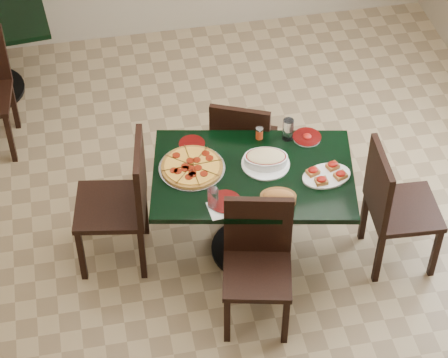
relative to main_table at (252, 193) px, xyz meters
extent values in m
plane|color=#8B7450|center=(-0.25, 0.00, -0.57)|extent=(5.50, 5.50, 0.00)
cube|color=black|center=(0.00, 0.00, 0.16)|extent=(1.43, 1.07, 0.04)
cylinder|color=black|center=(0.00, 0.00, -0.21)|extent=(0.11, 0.11, 0.71)
cylinder|color=black|center=(0.00, 0.00, -0.55)|extent=(0.55, 0.55, 0.03)
cube|color=black|center=(0.08, 0.64, -0.14)|extent=(0.55, 0.55, 0.04)
cube|color=black|center=(0.01, 0.47, 0.10)|extent=(0.40, 0.20, 0.45)
cube|color=black|center=(0.32, 0.73, -0.36)|extent=(0.05, 0.05, 0.41)
cube|color=black|center=(0.18, 0.41, -0.36)|extent=(0.05, 0.05, 0.41)
cube|color=black|center=(-0.01, 0.88, -0.36)|extent=(0.05, 0.05, 0.41)
cube|color=black|center=(-0.15, 0.55, -0.36)|extent=(0.05, 0.05, 0.41)
cube|color=black|center=(-0.09, -0.58, -0.13)|extent=(0.51, 0.51, 0.04)
cube|color=black|center=(-0.05, -0.39, 0.11)|extent=(0.42, 0.13, 0.45)
cube|color=black|center=(-0.31, -0.71, -0.36)|extent=(0.05, 0.05, 0.41)
cube|color=black|center=(-0.23, -0.36, -0.36)|extent=(0.05, 0.05, 0.41)
cube|color=black|center=(0.04, -0.79, -0.36)|extent=(0.05, 0.05, 0.41)
cube|color=black|center=(0.12, -0.44, -0.36)|extent=(0.05, 0.05, 0.41)
cube|color=black|center=(0.97, -0.24, -0.11)|extent=(0.48, 0.48, 0.04)
cube|color=black|center=(0.77, -0.23, 0.15)|extent=(0.07, 0.45, 0.48)
cube|color=black|center=(1.16, -0.45, -0.35)|extent=(0.04, 0.04, 0.44)
cube|color=black|center=(0.77, -0.43, -0.35)|extent=(0.04, 0.04, 0.44)
cube|color=black|center=(1.18, -0.06, -0.35)|extent=(0.04, 0.04, 0.44)
cube|color=black|center=(0.79, -0.04, -0.35)|extent=(0.04, 0.04, 0.44)
cube|color=black|center=(-0.93, 0.14, -0.09)|extent=(0.54, 0.54, 0.04)
cube|color=black|center=(-0.72, 0.11, 0.18)|extent=(0.12, 0.46, 0.50)
cube|color=black|center=(-1.09, 0.37, -0.34)|extent=(0.05, 0.05, 0.46)
cube|color=black|center=(-0.69, 0.31, -0.34)|extent=(0.05, 0.05, 0.46)
cube|color=black|center=(-1.16, -0.03, -0.34)|extent=(0.05, 0.05, 0.46)
cube|color=black|center=(-0.76, -0.09, -0.34)|extent=(0.05, 0.05, 0.46)
cube|color=black|center=(-1.60, 1.25, -0.34)|extent=(0.04, 0.04, 0.45)
cube|color=black|center=(-1.56, 1.65, -0.34)|extent=(0.04, 0.04, 0.45)
cylinder|color=#ACADB3|center=(-0.38, 0.11, 0.19)|extent=(0.43, 0.43, 0.01)
cylinder|color=#986421|center=(-0.38, 0.11, 0.20)|extent=(0.40, 0.40, 0.02)
cylinder|color=gold|center=(-0.38, 0.11, 0.21)|extent=(0.36, 0.36, 0.01)
cylinder|color=white|center=(0.10, 0.06, 0.19)|extent=(0.31, 0.31, 0.01)
ellipsoid|color=beige|center=(0.10, 0.06, 0.25)|extent=(0.28, 0.21, 0.04)
ellipsoid|color=#A96E2F|center=(0.09, -0.29, 0.24)|extent=(0.21, 0.13, 0.08)
cylinder|color=white|center=(-0.23, -0.23, 0.19)|extent=(0.20, 0.20, 0.01)
cylinder|color=#3C0404|center=(-0.23, -0.23, 0.19)|extent=(0.20, 0.20, 0.00)
cylinder|color=white|center=(0.43, 0.26, 0.19)|extent=(0.19, 0.19, 0.01)
cylinder|color=#3C0404|center=(0.43, 0.26, 0.19)|extent=(0.19, 0.19, 0.00)
ellipsoid|color=#A4080D|center=(0.43, 0.26, 0.20)|extent=(0.06, 0.06, 0.03)
cylinder|color=white|center=(-0.34, 0.34, 0.19)|extent=(0.17, 0.17, 0.01)
cylinder|color=#3C0404|center=(-0.34, 0.34, 0.19)|extent=(0.17, 0.17, 0.00)
cube|color=white|center=(-0.26, -0.28, 0.18)|extent=(0.17, 0.17, 0.00)
cube|color=#ACADB3|center=(-0.24, -0.28, 0.19)|extent=(0.03, 0.15, 0.00)
cylinder|color=silver|center=(0.30, 0.28, 0.26)|extent=(0.07, 0.07, 0.16)
cylinder|color=silver|center=(-0.31, -0.25, 0.26)|extent=(0.07, 0.07, 0.15)
cylinder|color=#C74215|center=(0.11, 0.32, 0.22)|extent=(0.05, 0.05, 0.08)
cylinder|color=#ACADB3|center=(0.11, 0.32, 0.26)|extent=(0.05, 0.05, 0.01)
camera|label=1|loc=(-0.96, -3.92, 4.06)|focal=70.00mm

